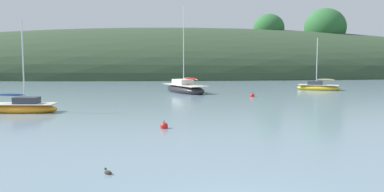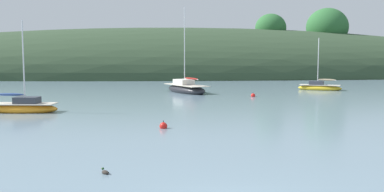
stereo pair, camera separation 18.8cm
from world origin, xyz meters
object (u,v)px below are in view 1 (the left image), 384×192
sailboat_white_near (318,87)px  sailboat_orange_cutter (185,89)px  mooring_buoy_channel (252,95)px  sailboat_cream_ketch (22,108)px  mooring_buoy_inner (164,126)px  duck_trailing (108,172)px

sailboat_white_near → sailboat_orange_cutter: sailboat_orange_cutter is taller
sailboat_white_near → mooring_buoy_channel: size_ratio=11.58×
sailboat_orange_cutter → sailboat_cream_ketch: (-12.51, -15.40, -0.09)m
sailboat_cream_ketch → mooring_buoy_channel: bearing=28.4°
sailboat_cream_ketch → mooring_buoy_inner: sailboat_cream_ketch is taller
mooring_buoy_inner → mooring_buoy_channel: size_ratio=1.00×
sailboat_orange_cutter → sailboat_cream_ketch: 19.84m
sailboat_white_near → sailboat_cream_ketch: size_ratio=0.93×
sailboat_orange_cutter → mooring_buoy_channel: bearing=-39.1°
sailboat_cream_ketch → sailboat_white_near: bearing=32.2°
sailboat_orange_cutter → duck_trailing: size_ratio=25.60×
mooring_buoy_inner → mooring_buoy_channel: bearing=63.8°
duck_trailing → sailboat_white_near: bearing=59.7°
sailboat_white_near → sailboat_orange_cutter: size_ratio=0.65×
sailboat_orange_cutter → mooring_buoy_inner: size_ratio=17.72×
sailboat_orange_cutter → mooring_buoy_inner: 22.96m
sailboat_orange_cutter → duck_trailing: 32.22m
sailboat_white_near → duck_trailing: size_ratio=16.73×
sailboat_white_near → mooring_buoy_inner: bearing=-125.6°
sailboat_orange_cutter → duck_trailing: bearing=-97.6°
sailboat_cream_ketch → duck_trailing: bearing=-63.5°
duck_trailing → mooring_buoy_inner: bearing=77.9°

